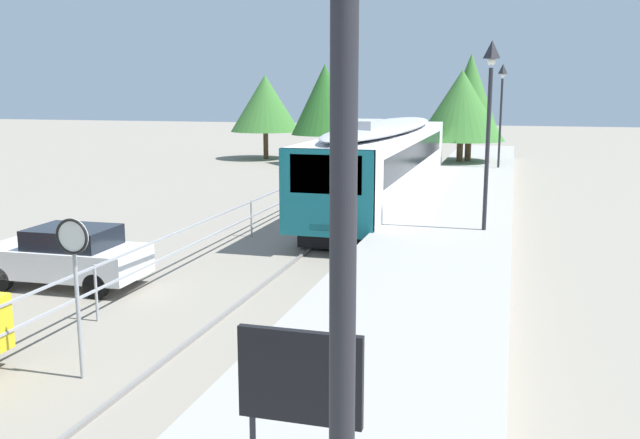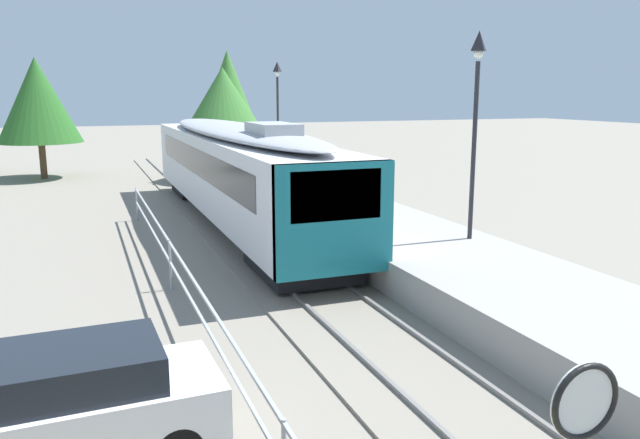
{
  "view_description": "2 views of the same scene",
  "coord_description": "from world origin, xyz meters",
  "px_view_note": "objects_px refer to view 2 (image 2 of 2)",
  "views": [
    {
      "loc": [
        5.1,
        -0.12,
        4.85
      ],
      "look_at": [
        0.4,
        16.47,
        1.6
      ],
      "focal_mm": 38.19,
      "sensor_mm": 36.0,
      "label": 1
    },
    {
      "loc": [
        -5.16,
        6.08,
        4.72
      ],
      "look_at": [
        0.0,
        19.47,
        1.8
      ],
      "focal_mm": 35.06,
      "sensor_mm": 36.0,
      "label": 2
    }
  ],
  "objects_px": {
    "platform_lamp_mid_platform": "(476,97)",
    "parked_hatchback_white": "(67,405)",
    "platform_lamp_far_end": "(278,95)",
    "commuter_train": "(236,167)"
  },
  "relations": [
    {
      "from": "platform_lamp_far_end",
      "to": "parked_hatchback_white",
      "type": "xyz_separation_m",
      "value": [
        -9.95,
        -22.76,
        -3.83
      ]
    },
    {
      "from": "parked_hatchback_white",
      "to": "platform_lamp_mid_platform",
      "type": "bearing_deg",
      "value": 29.63
    },
    {
      "from": "commuter_train",
      "to": "platform_lamp_mid_platform",
      "type": "xyz_separation_m",
      "value": [
        4.41,
        -7.98,
        2.48
      ]
    },
    {
      "from": "commuter_train",
      "to": "platform_lamp_far_end",
      "type": "relative_size",
      "value": 3.52
    },
    {
      "from": "platform_lamp_mid_platform",
      "to": "parked_hatchback_white",
      "type": "height_order",
      "value": "platform_lamp_mid_platform"
    },
    {
      "from": "commuter_train",
      "to": "platform_lamp_far_end",
      "type": "height_order",
      "value": "platform_lamp_far_end"
    },
    {
      "from": "platform_lamp_mid_platform",
      "to": "platform_lamp_far_end",
      "type": "bearing_deg",
      "value": 90.0
    },
    {
      "from": "platform_lamp_mid_platform",
      "to": "parked_hatchback_white",
      "type": "distance_m",
      "value": 12.07
    },
    {
      "from": "platform_lamp_mid_platform",
      "to": "parked_hatchback_white",
      "type": "relative_size",
      "value": 1.32
    },
    {
      "from": "platform_lamp_mid_platform",
      "to": "platform_lamp_far_end",
      "type": "distance_m",
      "value": 17.1
    }
  ]
}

